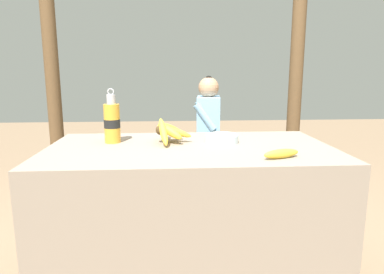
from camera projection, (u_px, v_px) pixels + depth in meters
market_counter at (190, 214)px, 1.86m from camera, size 1.48×0.81×0.75m
banana_bunch_ripe at (168, 130)px, 1.87m from camera, size 0.20×0.32×0.15m
serving_bowl at (222, 138)px, 1.87m from camera, size 0.18×0.18×0.05m
water_bottle at (112, 122)px, 1.86m from camera, size 0.09×0.09×0.30m
loose_banana_front at (281, 154)px, 1.54m from camera, size 0.19×0.10×0.04m
wooden_bench at (178, 155)px, 3.16m from camera, size 1.81×0.32×0.43m
seated_vendor at (203, 127)px, 3.10m from camera, size 0.43×0.41×1.09m
banana_bunch_green at (127, 143)px, 3.11m from camera, size 0.19×0.29×0.14m
support_post_near at (51, 57)px, 3.18m from camera, size 0.13×0.13×2.53m
support_post_far at (297, 57)px, 3.33m from camera, size 0.13×0.13×2.53m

